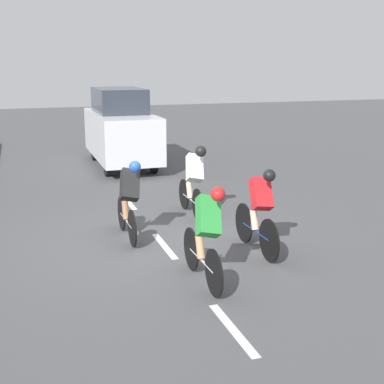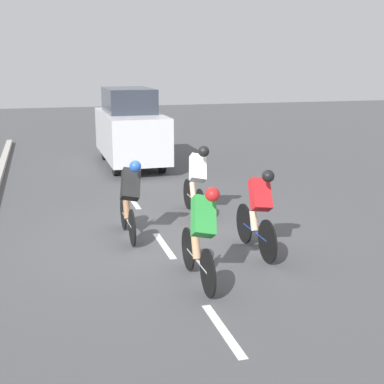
% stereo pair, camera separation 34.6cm
% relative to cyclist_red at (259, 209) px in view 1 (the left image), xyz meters
% --- Properties ---
extents(ground_plane, '(60.00, 60.00, 0.00)m').
position_rel_cyclist_red_xyz_m(ground_plane, '(1.45, -1.20, -0.77)').
color(ground_plane, '#4C4C4F').
extents(lane_stripe_near, '(0.12, 1.40, 0.01)m').
position_rel_cyclist_red_xyz_m(lane_stripe_near, '(1.45, 2.39, -0.77)').
color(lane_stripe_near, white).
rests_on(lane_stripe_near, ground).
extents(lane_stripe_mid, '(0.12, 1.40, 0.01)m').
position_rel_cyclist_red_xyz_m(lane_stripe_mid, '(1.45, -0.81, -0.77)').
color(lane_stripe_mid, white).
rests_on(lane_stripe_mid, ground).
extents(lane_stripe_far, '(0.12, 1.40, 0.01)m').
position_rel_cyclist_red_xyz_m(lane_stripe_far, '(1.45, -4.01, -0.77)').
color(lane_stripe_far, white).
rests_on(lane_stripe_far, ground).
extents(cyclist_red, '(0.38, 1.75, 1.50)m').
position_rel_cyclist_red_xyz_m(cyclist_red, '(0.00, 0.00, 0.00)').
color(cyclist_red, black).
rests_on(cyclist_red, ground).
extents(cyclist_white, '(0.43, 1.62, 1.53)m').
position_rel_cyclist_red_xyz_m(cyclist_white, '(0.34, -2.51, 0.04)').
color(cyclist_white, black).
rests_on(cyclist_white, ground).
extents(cyclist_black, '(0.43, 1.67, 1.50)m').
position_rel_cyclist_red_xyz_m(cyclist_black, '(1.95, -1.39, 0.02)').
color(cyclist_black, black).
rests_on(cyclist_black, ground).
extents(cyclist_green, '(0.43, 1.71, 1.52)m').
position_rel_cyclist_red_xyz_m(cyclist_green, '(1.30, 0.97, 0.02)').
color(cyclist_green, black).
rests_on(cyclist_green, ground).
extents(support_car, '(1.70, 4.32, 2.39)m').
position_rel_cyclist_red_xyz_m(support_car, '(0.76, -8.44, 0.41)').
color(support_car, black).
rests_on(support_car, ground).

